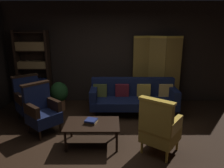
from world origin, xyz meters
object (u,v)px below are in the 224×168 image
Objects in this scene: coffee_table at (93,126)px; book_navy_cloth at (92,120)px; folding_screen at (158,70)px; bookshelf at (35,66)px; velvet_couch at (134,96)px; armchair_gilt_accent at (160,128)px; book_tan_leather at (92,122)px; potted_plant at (60,94)px; armchair_wing_right at (30,99)px; armchair_wing_left at (42,110)px.

coffee_table is 0.10m from book_navy_cloth.
bookshelf reaches higher than folding_screen.
velvet_couch is 2.04× the size of armchair_gilt_accent.
velvet_couch is 1.80m from armchair_gilt_accent.
bookshelf reaches higher than book_navy_cloth.
velvet_couch is 2.12× the size of coffee_table.
book_tan_leather is 1.05× the size of book_navy_cloth.
potted_plant is at bearing 137.49° from armchair_gilt_accent.
folding_screen is at bearing 53.05° from book_tan_leather.
folding_screen is 3.39m from armchair_wing_right.
armchair_wing_left is (-1.98, -1.00, 0.03)m from velvet_couch.
bookshelf is 2.87m from velvet_couch.
bookshelf is at bearing 179.46° from folding_screen.
book_navy_cloth is (-0.92, -1.45, 0.02)m from velvet_couch.
velvet_couch is 1.93m from potted_plant.
velvet_couch reaches higher than book_navy_cloth.
armchair_gilt_accent is 5.21× the size of book_navy_cloth.
armchair_wing_left is 5.21× the size of book_navy_cloth.
coffee_table is (-0.90, -1.47, -0.08)m from velvet_couch.
velvet_couch is (2.70, -0.74, -0.63)m from bookshelf.
velvet_couch is 2.04× the size of armchair_wing_right.
armchair_wing_right is 1.94m from book_navy_cloth.
armchair_wing_right is 0.79m from potted_plant.
book_navy_cloth is at bearing -59.32° from potted_plant.
armchair_gilt_accent is at bearing -14.63° from coffee_table.
armchair_gilt_accent is at bearing -15.35° from book_navy_cloth.
folding_screen reaches higher than coffee_table.
folding_screen reaches higher than armchair_wing_left.
velvet_couch is 1.72m from coffee_table.
coffee_table is 0.96× the size of armchair_wing_right.
folding_screen reaches higher than potted_plant.
armchair_gilt_accent is 2.97m from potted_plant.
armchair_wing_left is 1.15m from book_navy_cloth.
book_navy_cloth is at bearing -50.84° from bookshelf.
armchair_gilt_accent is 1.38× the size of potted_plant.
potted_plant is at bearing 86.96° from armchair_wing_left.
potted_plant is 3.79× the size of book_navy_cloth.
folding_screen reaches higher than velvet_couch.
potted_plant is (0.79, -0.51, -0.65)m from bookshelf.
velvet_couch is at bearing -15.29° from bookshelf.
armchair_wing_left is 1.23m from potted_plant.
armchair_gilt_accent and armchair_wing_right have the same top height.
bookshelf is 2.05× the size of coffee_table.
armchair_wing_right is at bearing 144.09° from book_tan_leather.
bookshelf is 1.97m from armchair_wing_left.
armchair_wing_left is (-2.25, 0.78, 0.00)m from armchair_gilt_accent.
book_tan_leather reaches higher than coffee_table.
folding_screen reaches higher than book_tan_leather.
coffee_table is 1.98m from potted_plant.
armchair_wing_right is at bearing 143.94° from coffee_table.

